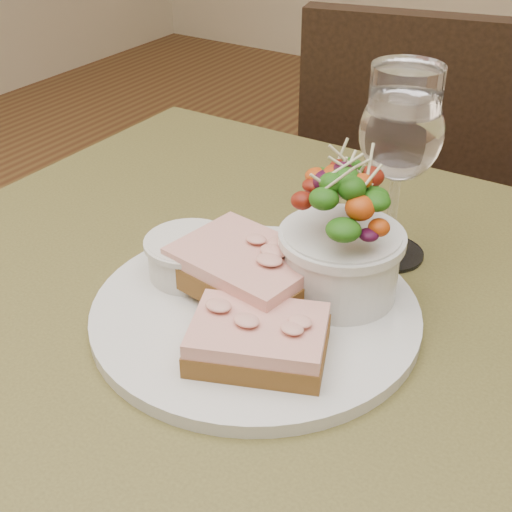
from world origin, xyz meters
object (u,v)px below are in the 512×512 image
Objects in this scene: dinner_plate at (255,312)px; sandwich_front at (258,339)px; cafe_table at (256,428)px; ramekin at (190,255)px; chair_far at (424,321)px; salad_bowl at (342,234)px; sandwich_back at (247,269)px; wine_glass at (401,138)px.

sandwich_front is (0.04, -0.05, 0.02)m from dinner_plate.
ramekin is at bearing 158.78° from cafe_table.
chair_far is 0.82m from dinner_plate.
cafe_table is 6.30× the size of salad_bowl.
cafe_table is at bearing -40.06° from sandwich_back.
ramekin is 0.43× the size of wine_glass.
ramekin is 0.14m from salad_bowl.
salad_bowl reaches higher than ramekin.
chair_far is 5.14× the size of wine_glass.
chair_far is 0.83m from ramekin.
salad_bowl is at bearing -92.40° from wine_glass.
cafe_table is 0.29m from wine_glass.
cafe_table is at bearing -112.27° from salad_bowl.
dinner_plate is 0.10m from salad_bowl.
sandwich_back is at bearing 79.33° from chair_far.
sandwich_back is 0.09m from salad_bowl.
chair_far is at bearing 75.16° from sandwich_front.
dinner_plate is at bearing -8.62° from ramekin.
chair_far reaches higher than salad_bowl.
chair_far is 3.20× the size of dinner_plate.
ramekin is (-0.08, 0.01, 0.03)m from dinner_plate.
sandwich_back is 1.06× the size of salad_bowl.
sandwich_back is (-0.03, 0.04, 0.14)m from cafe_table.
cafe_table is 10.58× the size of ramekin.
sandwich_front is at bearing -55.43° from dinner_plate.
wine_glass is at bearing 71.67° from sandwich_back.
wine_glass reaches higher than dinner_plate.
salad_bowl is at bearing 61.12° from sandwich_front.
sandwich_front is at bearing -54.60° from cafe_table.
wine_glass is at bearing 63.44° from sandwich_front.
dinner_plate reaches higher than cafe_table.
cafe_table is 5.96× the size of sandwich_back.
wine_glass reaches higher than sandwich_back.
sandwich_front is at bearing -42.42° from sandwich_back.
salad_bowl is at bearing 40.40° from sandwich_back.
cafe_table is at bearing -101.67° from wine_glass.
chair_far reaches higher than sandwich_front.
sandwich_front is 0.98× the size of salad_bowl.
sandwich_back is 1.78× the size of ramekin.
chair_far reaches higher than cafe_table.
wine_glass reaches higher than salad_bowl.
wine_glass is (0.00, 0.10, 0.05)m from salad_bowl.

